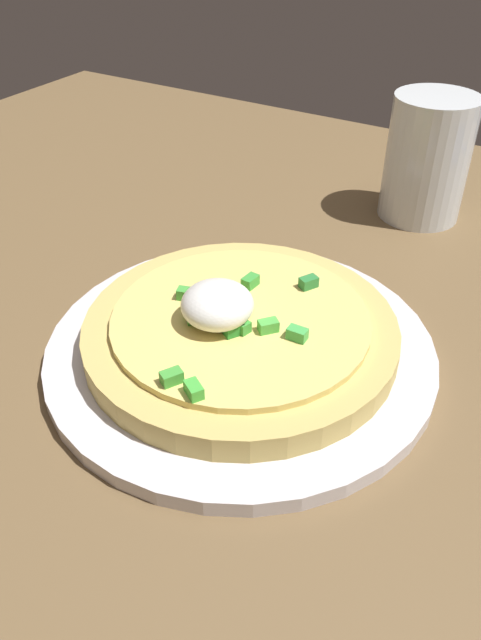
% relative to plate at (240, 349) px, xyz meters
% --- Properties ---
extents(dining_table, '(1.24, 0.87, 0.03)m').
position_rel_plate_xyz_m(dining_table, '(0.02, 0.06, -0.02)').
color(dining_table, brown).
rests_on(dining_table, ground).
extents(plate, '(0.27, 0.27, 0.01)m').
position_rel_plate_xyz_m(plate, '(0.00, 0.00, 0.00)').
color(plate, silver).
rests_on(plate, dining_table).
extents(pizza, '(0.22, 0.22, 0.05)m').
position_rel_plate_xyz_m(pizza, '(-0.00, -0.00, 0.02)').
color(pizza, tan).
rests_on(pizza, plate).
extents(cup_near, '(0.08, 0.08, 0.12)m').
position_rel_plate_xyz_m(cup_near, '(0.04, 0.28, 0.05)').
color(cup_near, silver).
rests_on(cup_near, dining_table).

